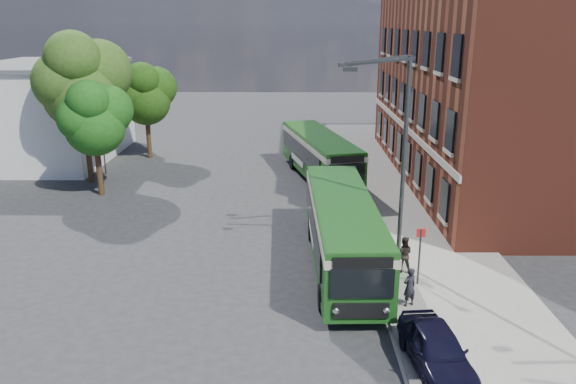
{
  "coord_description": "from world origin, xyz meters",
  "views": [
    {
      "loc": [
        0.53,
        -24.79,
        10.33
      ],
      "look_at": [
        0.33,
        1.72,
        2.2
      ],
      "focal_mm": 35.0,
      "sensor_mm": 36.0,
      "label": 1
    }
  ],
  "objects_px": {
    "street_lamp": "(395,159)",
    "bus_rear": "(319,152)",
    "bus_front": "(343,226)",
    "parked_car": "(437,349)"
  },
  "relations": [
    {
      "from": "street_lamp",
      "to": "parked_car",
      "type": "height_order",
      "value": "street_lamp"
    },
    {
      "from": "street_lamp",
      "to": "parked_car",
      "type": "bearing_deg",
      "value": -89.44
    },
    {
      "from": "street_lamp",
      "to": "bus_front",
      "type": "relative_size",
      "value": 0.76
    },
    {
      "from": "street_lamp",
      "to": "parked_car",
      "type": "xyz_separation_m",
      "value": [
        0.08,
        -7.94,
        -3.97
      ]
    },
    {
      "from": "street_lamp",
      "to": "bus_rear",
      "type": "xyz_separation_m",
      "value": [
        -2.46,
        14.08,
        -2.96
      ]
    },
    {
      "from": "bus_front",
      "to": "parked_car",
      "type": "height_order",
      "value": "bus_front"
    },
    {
      "from": "bus_rear",
      "to": "street_lamp",
      "type": "bearing_deg",
      "value": -80.1
    },
    {
      "from": "bus_rear",
      "to": "parked_car",
      "type": "relative_size",
      "value": 3.02
    },
    {
      "from": "bus_front",
      "to": "parked_car",
      "type": "xyz_separation_m",
      "value": [
        2.19,
        -7.9,
        -1.01
      ]
    },
    {
      "from": "street_lamp",
      "to": "bus_rear",
      "type": "bearing_deg",
      "value": 99.9
    }
  ]
}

